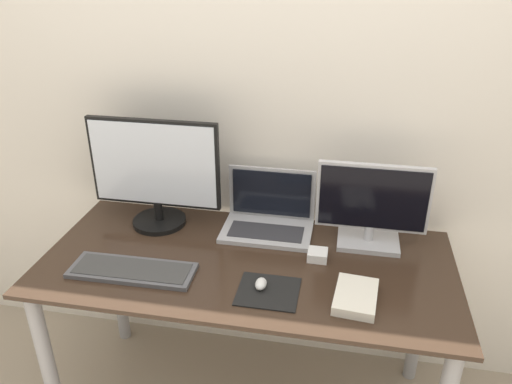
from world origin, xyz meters
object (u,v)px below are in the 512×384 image
(mouse, at_px, (261,284))
(power_brick, at_px, (318,255))
(laptop, at_px, (269,215))
(monitor_right, at_px, (372,207))
(monitor_left, at_px, (155,173))
(keyboard, at_px, (132,270))
(book, at_px, (356,297))

(mouse, xyz_separation_m, power_brick, (0.18, 0.22, -0.00))
(laptop, bearing_deg, monitor_right, -6.42)
(monitor_left, bearing_deg, mouse, -36.08)
(laptop, bearing_deg, keyboard, -136.67)
(keyboard, height_order, mouse, mouse)
(monitor_left, xyz_separation_m, monitor_right, (0.86, -0.00, -0.07))
(power_brick, bearing_deg, monitor_right, 38.23)
(monitor_right, xyz_separation_m, mouse, (-0.36, -0.37, -0.14))
(laptop, relative_size, mouse, 5.85)
(monitor_right, xyz_separation_m, book, (-0.04, -0.37, -0.15))
(laptop, relative_size, book, 1.74)
(monitor_left, relative_size, power_brick, 7.33)
(monitor_left, distance_m, book, 0.92)
(monitor_left, xyz_separation_m, book, (0.82, -0.37, -0.22))
(laptop, distance_m, book, 0.55)
(mouse, relative_size, book, 0.30)
(monitor_right, relative_size, power_brick, 5.80)
(monitor_right, bearing_deg, laptop, 173.58)
(laptop, distance_m, keyboard, 0.59)
(laptop, relative_size, keyboard, 0.80)
(monitor_right, relative_size, mouse, 6.82)
(monitor_left, height_order, power_brick, monitor_left)
(laptop, height_order, book, laptop)
(monitor_left, height_order, monitor_right, monitor_left)
(keyboard, bearing_deg, power_brick, 18.12)
(laptop, relative_size, power_brick, 4.97)
(monitor_left, relative_size, monitor_right, 1.26)
(power_brick, bearing_deg, keyboard, -161.88)
(mouse, bearing_deg, laptop, 95.81)
(monitor_right, bearing_deg, monitor_left, 180.00)
(mouse, bearing_deg, power_brick, 51.24)
(laptop, xyz_separation_m, power_brick, (0.22, -0.19, -0.04))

